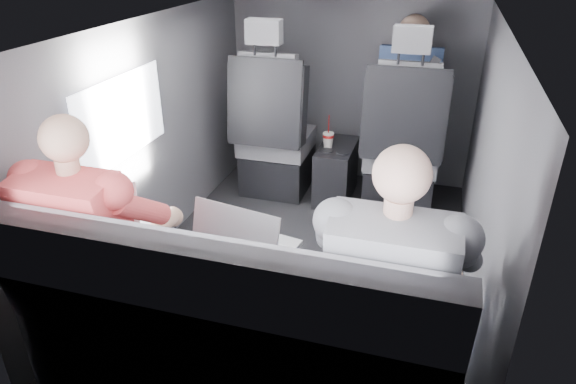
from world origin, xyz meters
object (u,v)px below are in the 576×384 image
(front_seat_left, at_px, (274,141))
(center_console, at_px, (336,172))
(laptop_white, at_px, (113,220))
(passenger_rear_left, at_px, (105,243))
(rear_bench, at_px, (235,347))
(front_seat_right, at_px, (402,155))
(laptop_silver, at_px, (244,243))
(passenger_front_right, at_px, (407,93))
(passenger_rear_right, at_px, (391,292))
(soda_cup, at_px, (328,139))
(laptop_black, at_px, (407,263))

(front_seat_left, bearing_deg, center_console, 5.07)
(center_console, relative_size, laptop_white, 1.05)
(laptop_white, xyz_separation_m, passenger_rear_left, (0.05, -0.14, -0.02))
(rear_bench, relative_size, passenger_rear_left, 1.35)
(front_seat_right, relative_size, laptop_silver, 3.13)
(laptop_white, relative_size, passenger_front_right, 0.54)
(front_seat_right, height_order, passenger_rear_right, front_seat_right)
(laptop_white, distance_m, passenger_front_right, 2.20)
(front_seat_left, relative_size, soda_cup, 5.38)
(front_seat_right, distance_m, passenger_rear_left, 2.09)
(center_console, height_order, passenger_rear_left, passenger_rear_left)
(rear_bench, relative_size, laptop_silver, 3.96)
(front_seat_right, relative_size, laptop_black, 3.44)
(laptop_white, bearing_deg, soda_cup, 70.64)
(passenger_rear_right, bearing_deg, front_seat_left, 119.14)
(front_seat_right, distance_m, soda_cup, 0.51)
(center_console, height_order, passenger_rear_right, passenger_rear_right)
(front_seat_right, relative_size, passenger_front_right, 1.50)
(laptop_white, height_order, passenger_rear_left, passenger_rear_left)
(rear_bench, height_order, laptop_black, rear_bench)
(rear_bench, xyz_separation_m, laptop_white, (-0.64, 0.24, 0.33))
(center_console, distance_m, passenger_front_right, 0.73)
(laptop_silver, xyz_separation_m, passenger_rear_right, (0.59, -0.13, -0.02))
(rear_bench, bearing_deg, laptop_white, 159.60)
(front_seat_right, bearing_deg, center_console, 174.93)
(passenger_rear_left, distance_m, passenger_rear_right, 1.14)
(front_seat_left, bearing_deg, laptop_black, -57.18)
(laptop_black, distance_m, passenger_front_right, 1.89)
(passenger_rear_right, bearing_deg, front_seat_right, 93.39)
(rear_bench, bearing_deg, laptop_silver, 98.22)
(front_seat_right, xyz_separation_m, center_console, (-0.45, 0.04, -0.20))
(passenger_front_right, bearing_deg, passenger_rear_right, -86.47)
(center_console, xyz_separation_m, passenger_rear_left, (-0.59, -1.85, 0.41))
(rear_bench, distance_m, soda_cup, 1.90)
(laptop_silver, bearing_deg, front_seat_right, 73.98)
(front_seat_left, xyz_separation_m, passenger_rear_right, (1.01, -1.81, 0.22))
(laptop_silver, bearing_deg, laptop_black, 5.07)
(front_seat_right, bearing_deg, passenger_rear_right, -86.61)
(front_seat_right, xyz_separation_m, laptop_white, (-1.09, -1.66, 0.23))
(laptop_silver, height_order, laptop_black, laptop_silver)
(front_seat_right, relative_size, passenger_rear_right, 1.05)
(passenger_rear_left, height_order, passenger_front_right, passenger_front_right)
(rear_bench, bearing_deg, passenger_front_right, 78.75)
(passenger_rear_right, bearing_deg, rear_bench, -170.27)
(center_console, height_order, laptop_white, laptop_white)
(front_seat_left, distance_m, laptop_silver, 1.75)
(passenger_front_right, bearing_deg, soda_cup, -151.52)
(front_seat_left, relative_size, passenger_rear_left, 1.07)
(center_console, bearing_deg, laptop_black, -70.25)
(center_console, height_order, passenger_front_right, passenger_front_right)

